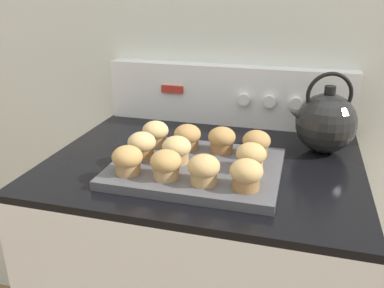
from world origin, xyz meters
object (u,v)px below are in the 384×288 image
muffin_pan (195,168)px  muffin_r1_c1 (177,149)px  muffin_r0_c1 (166,164)px  tea_kettle (326,122)px  muffin_r1_c0 (142,145)px  muffin_r1_c3 (251,157)px  muffin_r2_c2 (222,140)px  muffin_r0_c3 (246,174)px  muffin_r2_c3 (256,143)px  muffin_r2_c1 (187,137)px  muffin_r0_c0 (127,160)px  muffin_r0_c2 (204,169)px  muffin_r2_c0 (155,133)px

muffin_pan → muffin_r1_c1: 0.06m
muffin_r0_c1 → tea_kettle: tea_kettle is taller
muffin_r1_c0 → muffin_r1_c3: size_ratio=1.00×
muffin_pan → tea_kettle: 0.38m
muffin_r0_c1 → tea_kettle: (0.34, 0.31, 0.03)m
muffin_r1_c3 → muffin_r1_c0: bearing=179.9°
muffin_r2_c2 → muffin_r1_c1: bearing=-133.8°
muffin_r1_c1 → muffin_r2_c2: (0.09, 0.09, 0.00)m
muffin_r0_c3 → muffin_r2_c3: (-0.00, 0.18, 0.00)m
muffin_r2_c3 → muffin_r1_c3: bearing=-90.8°
muffin_r1_c3 → muffin_r0_c3: bearing=-87.9°
muffin_r0_c3 → muffin_r2_c2: bearing=116.0°
muffin_r0_c1 → muffin_r2_c1: bearing=90.9°
muffin_r1_c3 → muffin_r0_c0: bearing=-160.8°
muffin_r1_c0 → muffin_pan: bearing=-1.1°
muffin_r0_c2 → muffin_r1_c0: (-0.18, 0.10, 0.00)m
muffin_r1_c3 → muffin_r2_c2: (-0.09, 0.09, 0.00)m
muffin_r0_c3 → muffin_r0_c2: bearing=-179.9°
muffin_r1_c0 → muffin_r1_c1: 0.09m
muffin_r2_c0 → muffin_r2_c2: bearing=0.0°
muffin_r2_c1 → muffin_r2_c2: size_ratio=1.00×
muffin_r0_c1 → muffin_r2_c3: size_ratio=1.00×
muffin_r2_c2 → muffin_pan: bearing=-116.0°
muffin_r0_c1 → muffin_r0_c0: bearing=-179.7°
muffin_r0_c2 → muffin_r2_c0: bearing=134.0°
muffin_r0_c3 → muffin_r2_c0: 0.33m
muffin_r1_c0 → muffin_r2_c1: (0.09, 0.09, 0.00)m
muffin_pan → muffin_r2_c1: 0.11m
muffin_r2_c2 → muffin_r0_c3: bearing=-64.0°
muffin_r2_c3 → muffin_r1_c0: bearing=-162.0°
muffin_r1_c0 → tea_kettle: bearing=26.7°
muffin_pan → muffin_r1_c1: muffin_r1_c1 is taller
muffin_r1_c3 → muffin_r2_c1: (-0.18, 0.09, 0.00)m
tea_kettle → muffin_r1_c0: bearing=-153.3°
muffin_r2_c3 → muffin_pan: bearing=-145.9°
muffin_r0_c2 → tea_kettle: tea_kettle is taller
muffin_r0_c3 → muffin_r2_c3: 0.18m
muffin_r0_c0 → muffin_r0_c3: (0.27, -0.00, 0.00)m
muffin_pan → muffin_r0_c2: muffin_r0_c2 is taller
muffin_r1_c0 → muffin_r1_c3: 0.27m
muffin_r0_c1 → muffin_r1_c1: bearing=92.1°
muffin_r0_c2 → muffin_r0_c3: 0.09m
tea_kettle → muffin_r1_c3: bearing=-127.1°
muffin_r0_c2 → muffin_r0_c3: (0.09, 0.00, 0.00)m
muffin_r2_c3 → tea_kettle: 0.21m
muffin_r0_c3 → muffin_r2_c0: (-0.27, 0.19, 0.00)m
muffin_r2_c1 → muffin_r2_c2: 0.09m
muffin_r0_c2 → muffin_r1_c0: 0.20m
muffin_r1_c1 → muffin_r2_c1: 0.09m
muffin_r1_c0 → muffin_r0_c2: bearing=-27.7°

